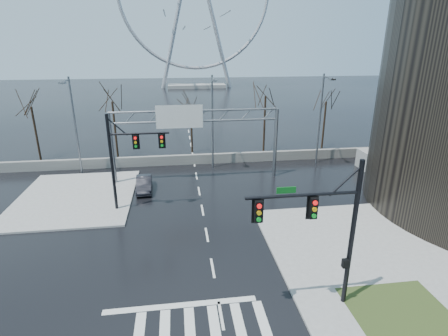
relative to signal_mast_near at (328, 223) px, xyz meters
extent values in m
plane|color=black|center=(-5.14, 4.04, -4.87)|extent=(260.00, 260.00, 0.00)
cube|color=gray|center=(4.86, 6.04, -4.80)|extent=(12.00, 10.00, 0.15)
cube|color=gray|center=(-16.14, 16.04, -4.80)|extent=(10.00, 12.00, 0.15)
cube|color=#2E3A18|center=(3.86, -0.96, -4.72)|extent=(5.00, 4.00, 0.02)
cube|color=slate|center=(-5.14, 24.04, -4.32)|extent=(52.00, 0.50, 1.10)
cylinder|color=black|center=(1.36, 0.04, -0.87)|extent=(0.24, 0.24, 8.00)
cylinder|color=black|center=(-1.34, 0.04, 1.53)|extent=(5.40, 0.16, 0.16)
cube|color=black|center=(-0.84, -0.11, 0.93)|extent=(0.35, 0.28, 1.05)
cube|color=black|center=(-3.44, -0.11, 0.93)|extent=(0.35, 0.28, 1.05)
cylinder|color=black|center=(-12.14, 13.04, -0.87)|extent=(0.24, 0.24, 8.00)
cylinder|color=black|center=(-9.84, 13.04, 1.53)|extent=(4.60, 0.16, 0.16)
cube|color=black|center=(-10.14, 12.89, 0.93)|extent=(0.35, 0.28, 1.05)
cube|color=black|center=(-8.14, 12.89, 0.93)|extent=(0.35, 0.28, 1.05)
cylinder|color=slate|center=(-13.14, 19.04, -1.37)|extent=(0.36, 0.36, 7.00)
cylinder|color=slate|center=(2.86, 19.04, -1.37)|extent=(0.36, 0.36, 7.00)
cylinder|color=slate|center=(-5.14, 19.04, 2.13)|extent=(16.00, 0.20, 0.20)
cylinder|color=slate|center=(-5.14, 19.04, 1.13)|extent=(16.00, 0.20, 0.20)
cube|color=#0B5416|center=(-6.64, 18.89, 1.63)|extent=(4.20, 0.10, 2.00)
cube|color=silver|center=(-6.64, 18.83, 1.63)|extent=(4.40, 0.02, 2.20)
cylinder|color=slate|center=(-17.14, 22.54, 0.13)|extent=(0.20, 0.20, 10.00)
cylinder|color=slate|center=(-17.14, 21.44, 4.83)|extent=(0.12, 2.20, 0.12)
cube|color=slate|center=(-17.14, 20.44, 4.73)|extent=(0.50, 0.70, 0.18)
cylinder|color=slate|center=(-3.14, 22.54, 0.13)|extent=(0.20, 0.20, 10.00)
cylinder|color=slate|center=(-3.14, 21.44, 4.83)|extent=(0.12, 2.20, 0.12)
cube|color=slate|center=(-3.14, 20.44, 4.73)|extent=(0.50, 0.70, 0.18)
cylinder|color=slate|center=(8.86, 22.54, 0.13)|extent=(0.20, 0.20, 10.00)
cylinder|color=slate|center=(8.86, 21.44, 4.83)|extent=(0.12, 2.20, 0.12)
cube|color=slate|center=(8.86, 20.44, 4.73)|extent=(0.50, 0.70, 0.18)
cylinder|color=black|center=(-23.14, 28.04, -1.72)|extent=(0.24, 0.24, 6.30)
cylinder|color=black|center=(-14.14, 27.54, -1.50)|extent=(0.24, 0.24, 6.75)
cylinder|color=black|center=(-5.14, 28.54, -1.95)|extent=(0.24, 0.24, 5.85)
cylinder|color=black|center=(3.86, 27.54, -1.36)|extent=(0.24, 0.24, 7.02)
cylinder|color=black|center=(11.86, 28.04, -1.81)|extent=(0.24, 0.24, 6.12)
cube|color=gray|center=(-0.14, 99.04, -4.37)|extent=(18.00, 6.00, 1.00)
cylinder|color=#B2B2B7|center=(-7.14, 99.04, 9.13)|extent=(8.28, 1.20, 28.82)
cylinder|color=#B2B2B7|center=(6.86, 99.04, 9.13)|extent=(8.28, 1.20, 28.82)
imported|color=black|center=(-10.20, 16.95, -4.22)|extent=(1.56, 4.01, 1.30)
camera|label=1|loc=(-6.91, -13.98, 8.05)|focal=28.00mm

